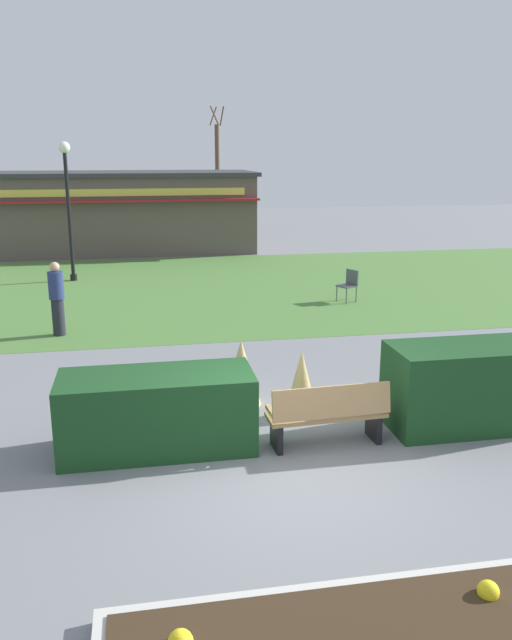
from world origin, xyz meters
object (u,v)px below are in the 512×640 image
at_px(person_standing, 57,298).
at_px(parked_car_west_slot, 83,221).
at_px(park_bench, 328,414).
at_px(tree_left_bg, 217,170).
at_px(parked_car_center_slot, 188,219).
at_px(lamppost_far, 68,195).
at_px(cafe_chair_east, 349,283).
at_px(trash_bin, 500,401).
at_px(food_kiosk, 127,211).

distance_m(person_standing, parked_car_west_slot, 19.51).
height_order(park_bench, tree_left_bg, tree_left_bg).
xyz_separation_m(person_standing, parked_car_west_slot, (-0.83, 19.49, -0.22)).
distance_m(person_standing, tree_left_bg, 26.68).
distance_m(parked_car_center_slot, tree_left_bg, 7.04).
relative_size(lamppost_far, cafe_chair_east, 4.92).
bearing_deg(lamppost_far, cafe_chair_east, -30.03).
xyz_separation_m(lamppost_far, parked_car_west_slot, (-0.58, 12.86, -2.10)).
xyz_separation_m(trash_bin, tree_left_bg, (-0.19, 32.22, 2.56)).
bearing_deg(trash_bin, food_kiosk, 105.94).
bearing_deg(lamppost_far, parked_car_west_slot, 92.57).
bearing_deg(trash_bin, person_standing, 137.35).
bearing_deg(parked_car_west_slot, person_standing, -87.56).
bearing_deg(trash_bin, park_bench, -177.74).
bearing_deg(person_standing, tree_left_bg, -124.16).
distance_m(park_bench, parked_car_west_slot, 26.64).
height_order(trash_bin, cafe_chair_east, trash_bin).
relative_size(food_kiosk, person_standing, 6.29).
relative_size(food_kiosk, parked_car_west_slot, 2.46).
bearing_deg(lamppost_far, person_standing, -87.81).
bearing_deg(trash_bin, tree_left_bg, 90.33).
xyz_separation_m(trash_bin, food_kiosk, (-5.61, 19.66, 1.20)).
bearing_deg(tree_left_bg, parked_car_west_slot, -141.29).
relative_size(park_bench, lamppost_far, 0.39).
bearing_deg(parked_car_center_slot, lamppost_far, -110.47).
bearing_deg(cafe_chair_east, parked_car_west_slot, 115.84).
bearing_deg(lamppost_far, tree_left_bg, 69.42).
xyz_separation_m(food_kiosk, parked_car_west_slot, (-2.31, 6.36, -1.00)).
distance_m(cafe_chair_east, person_standing, 7.88).
xyz_separation_m(trash_bin, person_standing, (-7.09, 6.53, 0.41)).
distance_m(park_bench, person_standing, 7.96).
bearing_deg(park_bench, parked_car_center_slot, 89.61).
height_order(park_bench, food_kiosk, food_kiosk).
bearing_deg(cafe_chair_east, parked_car_center_slot, 99.93).
relative_size(park_bench, tree_left_bg, 0.26).
relative_size(food_kiosk, tree_left_bg, 1.58).
height_order(lamppost_far, parked_car_center_slot, lamppost_far).
xyz_separation_m(trash_bin, parked_car_center_slot, (-2.54, 26.02, 0.19)).
xyz_separation_m(parked_car_center_slot, tree_left_bg, (2.35, 6.20, 2.36)).
height_order(cafe_chair_east, person_standing, person_standing).
bearing_deg(lamppost_far, park_bench, -70.77).
height_order(parked_car_center_slot, tree_left_bg, tree_left_bg).
height_order(trash_bin, food_kiosk, food_kiosk).
bearing_deg(tree_left_bg, cafe_chair_east, -88.32).
height_order(food_kiosk, tree_left_bg, tree_left_bg).
bearing_deg(food_kiosk, park_bench, -81.67).
bearing_deg(trash_bin, parked_car_west_slot, 106.93).
bearing_deg(person_standing, park_bench, 104.26).
height_order(food_kiosk, cafe_chair_east, food_kiosk).
distance_m(park_bench, food_kiosk, 20.01).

